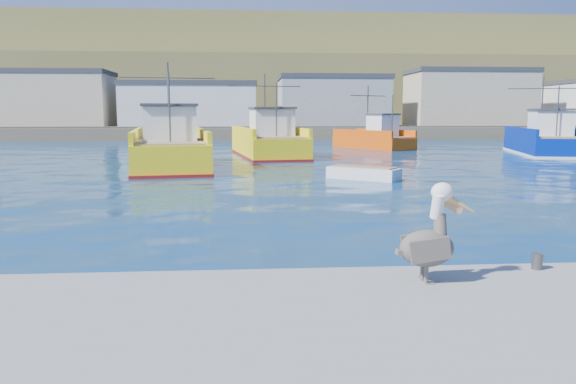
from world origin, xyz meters
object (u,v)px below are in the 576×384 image
object	(u,v)px
trawler_blue	(544,141)
skiff_far	(573,148)
trawler_yellow_a	(170,149)
skiff_mid	(363,174)
pelican	(430,240)
boat_orange	(375,138)
trawler_yellow_b	(268,142)

from	to	relation	value
trawler_blue	skiff_far	size ratio (longest dim) A/B	3.30
trawler_yellow_a	skiff_mid	bearing A→B (deg)	-34.11
skiff_mid	pelican	bearing A→B (deg)	-98.67
trawler_yellow_a	boat_orange	size ratio (longest dim) A/B	1.52
skiff_mid	skiff_far	xyz separation A→B (m)	(23.91, 20.76, -0.01)
trawler_blue	boat_orange	xyz separation A→B (m)	(-12.47, 8.56, -0.03)
trawler_yellow_a	trawler_yellow_b	xyz separation A→B (m)	(6.61, 8.98, -0.04)
skiff_mid	trawler_yellow_a	bearing A→B (deg)	145.89
skiff_far	pelican	xyz separation A→B (m)	(-26.88, -40.21, 0.99)
trawler_blue	boat_orange	size ratio (longest dim) A/B	1.37
trawler_yellow_b	pelican	xyz separation A→B (m)	(1.32, -35.81, 0.13)
trawler_yellow_a	trawler_yellow_b	world-z (taller)	trawler_yellow_a
pelican	trawler_yellow_b	bearing A→B (deg)	92.12
skiff_mid	skiff_far	world-z (taller)	skiff_mid
trawler_blue	trawler_yellow_a	bearing A→B (deg)	-162.47
boat_orange	trawler_yellow_b	bearing A→B (deg)	-140.14
boat_orange	pelican	world-z (taller)	boat_orange
trawler_yellow_b	trawler_blue	xyz separation A→B (m)	(23.28, 0.46, -0.04)
trawler_yellow_b	skiff_mid	xyz separation A→B (m)	(4.29, -16.36, -0.85)
skiff_mid	skiff_far	distance (m)	31.66
boat_orange	skiff_mid	xyz separation A→B (m)	(-6.51, -25.38, -0.79)
trawler_yellow_a	skiff_mid	xyz separation A→B (m)	(10.90, -7.38, -0.89)
skiff_mid	pelican	distance (m)	19.70
boat_orange	pelican	size ratio (longest dim) A/B	5.24
trawler_yellow_a	boat_orange	bearing A→B (deg)	45.95
trawler_yellow_a	pelican	bearing A→B (deg)	-73.53
trawler_blue	skiff_mid	bearing A→B (deg)	-138.46
boat_orange	skiff_far	world-z (taller)	boat_orange
trawler_yellow_b	boat_orange	size ratio (longest dim) A/B	1.44
trawler_yellow_a	pelican	xyz separation A→B (m)	(7.93, -26.83, 0.09)
trawler_blue	trawler_yellow_b	bearing A→B (deg)	-178.87
trawler_yellow_b	boat_orange	distance (m)	14.07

